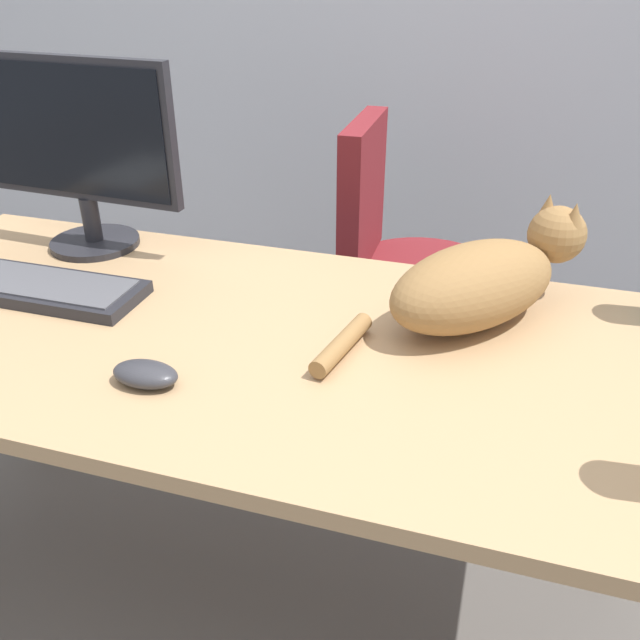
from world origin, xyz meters
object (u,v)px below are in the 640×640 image
at_px(cat, 483,279).
at_px(computer_mouse, 145,374).
at_px(keyboard, 36,287).
at_px(office_chair, 404,305).
at_px(monitor, 78,148).

height_order(cat, computer_mouse, cat).
height_order(keyboard, cat, cat).
xyz_separation_m(office_chair, monitor, (-0.65, -0.52, 0.55)).
xyz_separation_m(office_chair, computer_mouse, (-0.25, -0.98, 0.34)).
bearing_deg(monitor, cat, -5.90).
relative_size(keyboard, cat, 0.90).
xyz_separation_m(monitor, computer_mouse, (0.40, -0.46, -0.21)).
distance_m(monitor, keyboard, 0.32).
height_order(monitor, keyboard, monitor).
height_order(monitor, cat, monitor).
relative_size(office_chair, keyboard, 2.13).
distance_m(office_chair, cat, 0.77).
height_order(office_chair, monitor, monitor).
distance_m(office_chair, monitor, 0.99).
xyz_separation_m(monitor, keyboard, (0.03, -0.24, -0.21)).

